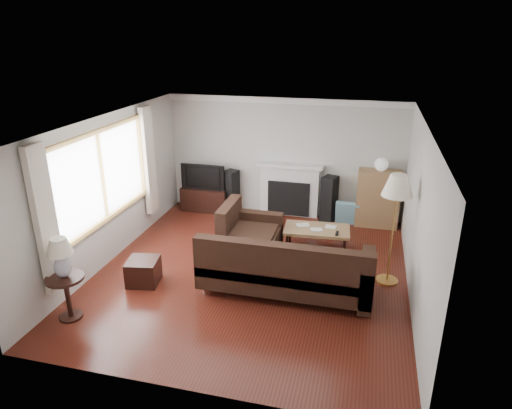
% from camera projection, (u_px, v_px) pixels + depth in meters
% --- Properties ---
extents(room, '(5.10, 5.60, 2.54)m').
position_uv_depth(room, '(251.00, 202.00, 7.15)').
color(room, '#4D1A11').
rests_on(room, ground).
extents(window, '(0.12, 2.74, 1.54)m').
position_uv_depth(window, '(103.00, 176.00, 7.42)').
color(window, olive).
rests_on(window, room).
extents(curtain_near, '(0.10, 0.35, 2.10)m').
position_uv_depth(curtain_near, '(45.00, 221.00, 6.09)').
color(curtain_near, silver).
rests_on(curtain_near, room).
extents(curtain_far, '(0.10, 0.35, 2.10)m').
position_uv_depth(curtain_far, '(149.00, 161.00, 8.84)').
color(curtain_far, silver).
rests_on(curtain_far, room).
extents(fireplace, '(1.40, 0.26, 1.15)m').
position_uv_depth(fireplace, '(289.00, 190.00, 9.75)').
color(fireplace, white).
rests_on(fireplace, room).
extents(tv_stand, '(1.03, 0.46, 0.52)m').
position_uv_depth(tv_stand, '(206.00, 199.00, 10.15)').
color(tv_stand, black).
rests_on(tv_stand, ground).
extents(television, '(0.98, 0.13, 0.56)m').
position_uv_depth(television, '(205.00, 176.00, 9.95)').
color(television, black).
rests_on(television, tv_stand).
extents(speaker_left, '(0.35, 0.38, 0.94)m').
position_uv_depth(speaker_left, '(231.00, 191.00, 9.98)').
color(speaker_left, black).
rests_on(speaker_left, ground).
extents(speaker_right, '(0.36, 0.39, 0.97)m').
position_uv_depth(speaker_right, '(329.00, 199.00, 9.48)').
color(speaker_right, black).
rests_on(speaker_right, ground).
extents(bookshelf, '(0.85, 0.40, 1.17)m').
position_uv_depth(bookshelf, '(378.00, 199.00, 9.22)').
color(bookshelf, olive).
rests_on(bookshelf, ground).
extents(globe_lamp, '(0.26, 0.26, 0.26)m').
position_uv_depth(globe_lamp, '(381.00, 165.00, 8.96)').
color(globe_lamp, white).
rests_on(globe_lamp, bookshelf).
extents(sectional_sofa, '(2.81, 2.06, 0.91)m').
position_uv_depth(sectional_sofa, '(286.00, 265.00, 6.91)').
color(sectional_sofa, black).
rests_on(sectional_sofa, ground).
extents(coffee_table, '(1.20, 0.71, 0.45)m').
position_uv_depth(coffee_table, '(316.00, 240.00, 8.26)').
color(coffee_table, olive).
rests_on(coffee_table, ground).
extents(footstool, '(0.55, 0.55, 0.40)m').
position_uv_depth(footstool, '(143.00, 271.00, 7.23)').
color(footstool, black).
rests_on(footstool, ground).
extents(floor_lamp, '(0.57, 0.57, 1.79)m').
position_uv_depth(floor_lamp, '(393.00, 230.00, 7.01)').
color(floor_lamp, '#BE8A42').
rests_on(floor_lamp, ground).
extents(side_table, '(0.52, 0.52, 0.65)m').
position_uv_depth(side_table, '(68.00, 297.00, 6.31)').
color(side_table, black).
rests_on(side_table, ground).
extents(table_lamp, '(0.35, 0.35, 0.57)m').
position_uv_depth(table_lamp, '(61.00, 258.00, 6.09)').
color(table_lamp, silver).
rests_on(table_lamp, side_table).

